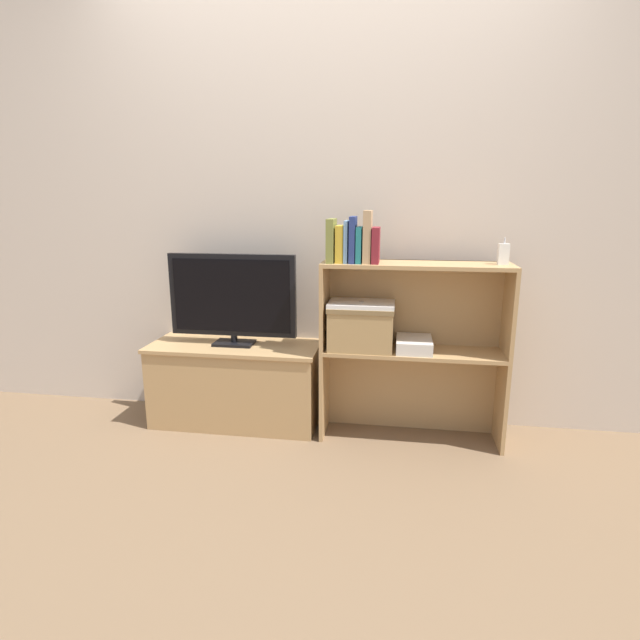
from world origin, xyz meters
name	(u,v)px	position (x,y,z in m)	size (l,w,h in m)	color
ground_plane	(316,442)	(0.00, 0.00, 0.00)	(16.00, 16.00, 0.00)	brown
wall_back	(328,211)	(0.00, 0.41, 1.20)	(10.00, 0.05, 2.40)	beige
tv_stand	(236,383)	(-0.50, 0.19, 0.23)	(0.96, 0.39, 0.47)	tan
tv	(232,297)	(-0.50, 0.18, 0.74)	(0.71, 0.14, 0.51)	black
bookshelf_lower_tier	(411,380)	(0.49, 0.20, 0.31)	(0.95, 0.28, 0.50)	tan
bookshelf_upper_tier	(415,294)	(0.49, 0.20, 0.79)	(0.95, 0.28, 0.46)	tan
book_olive	(331,241)	(0.06, 0.10, 1.06)	(0.04, 0.15, 0.22)	olive
book_mustard	(340,244)	(0.11, 0.10, 1.05)	(0.04, 0.13, 0.18)	gold
book_skyblue	(347,242)	(0.14, 0.10, 1.06)	(0.02, 0.13, 0.21)	#709ECC
book_navy	(353,240)	(0.17, 0.10, 1.07)	(0.03, 0.14, 0.23)	navy
book_teal	(359,245)	(0.21, 0.10, 1.04)	(0.03, 0.14, 0.18)	#1E7075
book_tan	(368,237)	(0.25, 0.10, 1.08)	(0.04, 0.14, 0.26)	tan
book_maroon	(376,245)	(0.29, 0.10, 1.04)	(0.04, 0.15, 0.18)	maroon
baby_monitor	(503,254)	(0.91, 0.14, 1.01)	(0.05, 0.03, 0.13)	white
storage_basket_left	(361,325)	(0.22, 0.12, 0.62)	(0.34, 0.24, 0.23)	tan
laptop	(362,304)	(0.22, 0.12, 0.74)	(0.34, 0.23, 0.02)	white
magazine_stack	(414,344)	(0.50, 0.13, 0.53)	(0.18, 0.24, 0.06)	silver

